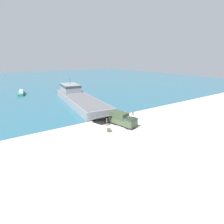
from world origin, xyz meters
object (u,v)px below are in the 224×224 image
(military_truck, at_px, (122,119))
(landing_craft, at_px, (78,97))
(moored_boat_a, at_px, (21,93))
(mooring_bollard, at_px, (133,113))
(cargo_crate, at_px, (109,130))
(soldier_on_ramp, at_px, (107,122))

(military_truck, bearing_deg, landing_craft, 166.91)
(military_truck, distance_m, moored_boat_a, 53.37)
(mooring_bollard, bearing_deg, military_truck, -147.36)
(landing_craft, relative_size, military_truck, 5.60)
(military_truck, bearing_deg, mooring_bollard, 110.41)
(military_truck, height_order, moored_boat_a, military_truck)
(landing_craft, bearing_deg, cargo_crate, -94.09)
(military_truck, bearing_deg, moored_boat_a, -176.31)
(moored_boat_a, height_order, cargo_crate, moored_boat_a)
(soldier_on_ramp, height_order, cargo_crate, soldier_on_ramp)
(mooring_bollard, distance_m, cargo_crate, 13.12)
(soldier_on_ramp, bearing_deg, moored_boat_a, 134.24)
(mooring_bollard, relative_size, cargo_crate, 1.12)
(landing_craft, xyz_separation_m, soldier_on_ramp, (-3.54, -24.88, -0.82))
(soldier_on_ramp, relative_size, cargo_crate, 2.02)
(military_truck, bearing_deg, soldier_on_ramp, -131.62)
(landing_craft, xyz_separation_m, moored_boat_a, (-15.03, 24.66, -1.13))
(cargo_crate, bearing_deg, military_truck, 17.10)
(cargo_crate, bearing_deg, landing_craft, 79.88)
(military_truck, xyz_separation_m, soldier_on_ramp, (-3.14, 1.77, -0.52))
(landing_craft, distance_m, cargo_crate, 28.55)
(mooring_bollard, height_order, cargo_crate, mooring_bollard)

